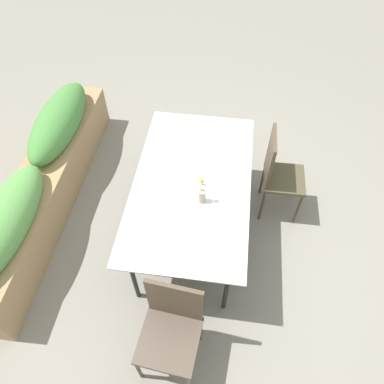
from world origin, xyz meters
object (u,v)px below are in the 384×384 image
at_px(flower_vase, 202,193).
at_px(planter_box, 43,180).
at_px(dining_table, 192,185).
at_px(chair_end_left, 172,326).
at_px(chair_near_right, 278,172).

distance_m(flower_vase, planter_box, 1.78).
relative_size(dining_table, planter_box, 0.62).
bearing_deg(flower_vase, chair_end_left, 174.21).
xyz_separation_m(chair_near_right, chair_end_left, (-1.60, 0.79, -0.03)).
bearing_deg(chair_end_left, chair_near_right, -110.63).
relative_size(chair_near_right, planter_box, 0.35).
height_order(chair_near_right, chair_end_left, chair_near_right).
height_order(chair_near_right, flower_vase, flower_vase).
xyz_separation_m(chair_end_left, planter_box, (1.33, 1.58, -0.15)).
height_order(chair_end_left, planter_box, chair_end_left).
xyz_separation_m(chair_near_right, flower_vase, (-0.60, 0.69, 0.30)).
relative_size(flower_vase, planter_box, 0.10).
relative_size(dining_table, chair_near_right, 1.79).
bearing_deg(chair_near_right, chair_end_left, -26.29).
bearing_deg(chair_near_right, flower_vase, -48.85).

